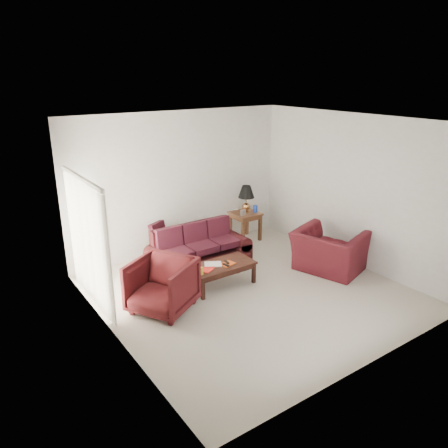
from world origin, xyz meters
The scene contains 19 objects.
floor centered at (0.00, 0.00, 0.00)m, with size 5.00×5.00×0.00m, color beige.
blinds centered at (-2.42, 1.30, 1.08)m, with size 0.10×2.00×2.16m, color silver.
sofa centered at (-0.20, 1.43, 0.42)m, with size 2.05×0.88×0.84m, color black, non-canonical shape.
throw_pillow centered at (-0.75, 2.12, 0.67)m, with size 0.39×0.11×0.39m, color black.
end_table centered at (1.49, 2.15, 0.33)m, with size 0.61×0.61×0.66m, color #492119, non-canonical shape.
table_lamp centered at (1.54, 2.19, 0.97)m, with size 0.37×0.37×0.62m, color #B87639, non-canonical shape.
clock centered at (1.33, 2.01, 0.73)m, with size 0.13×0.05×0.13m, color #B2B3B6.
blue_canister centered at (1.69, 2.03, 0.74)m, with size 0.10×0.10×0.16m, color navy.
picture_frame centered at (1.32, 2.29, 0.74)m, with size 0.13×0.02×0.16m, color #B9BABE.
floor_lamp centered at (-2.01, 2.00, 0.85)m, with size 0.28×0.28×1.71m, color white, non-canonical shape.
armchair_left centered at (-1.57, 0.36, 0.44)m, with size 0.94×0.97×0.88m, color #3F0E11.
armchair_right centered at (1.82, -0.13, 0.41)m, with size 1.26×1.10×0.82m, color #440F16.
coffee_table centered at (-0.28, 0.53, 0.21)m, with size 1.22×0.61×0.43m, color black, non-canonical shape.
magazine_red centered at (-0.62, 0.48, 0.43)m, with size 0.26×0.20×0.01m, color red.
magazine_white centered at (-0.42, 0.60, 0.44)m, with size 0.31×0.23×0.02m, color white.
magazine_orange centered at (-0.19, 0.46, 0.43)m, with size 0.26×0.19×0.01m, color #E1551A.
remote_a centered at (-0.26, 0.41, 0.45)m, with size 0.04×0.15×0.02m, color black.
remote_b centered at (-0.18, 0.50, 0.45)m, with size 0.04×0.15×0.02m, color black.
yellow_glass centered at (-0.80, 0.38, 0.49)m, with size 0.08×0.08×0.13m, color yellow.
Camera 1 is at (-4.35, -5.45, 3.73)m, focal length 35.00 mm.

